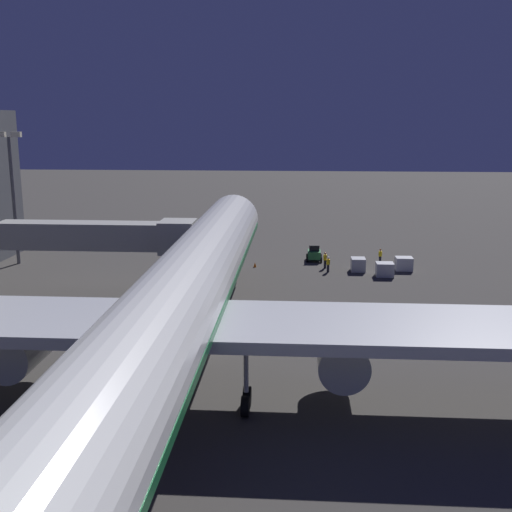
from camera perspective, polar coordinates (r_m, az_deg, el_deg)
The scene contains 13 objects.
ground_plane at distance 47.52m, azimuth -4.94°, elevation -8.10°, with size 320.00×320.00×0.00m, color #383533.
airliner_at_gate at distance 37.89m, azimuth -7.02°, elevation -4.43°, with size 54.10×69.17×20.26m.
jet_bridge at distance 60.34m, azimuth -12.87°, elevation 1.76°, with size 18.75×3.40×7.34m.
apron_floodlight_mast at distance 77.13m, azimuth -21.21°, elevation 5.86°, with size 2.90×0.50×15.13m.
baggage_tug_lead at distance 74.88m, azimuth 5.30°, elevation 0.13°, with size 1.86×2.26×1.95m.
baggage_container_near_belt at distance 70.60m, azimuth 9.25°, elevation -0.77°, with size 1.53×1.77×1.46m, color #B7BABF.
baggage_container_mid_row at distance 68.78m, azimuth 11.59°, elevation -1.20°, with size 1.85×1.64×1.47m, color #B7BABF.
baggage_container_far_row at distance 72.00m, azimuth 13.26°, elevation -0.68°, with size 1.86×1.59×1.46m, color #B7BABF.
ground_crew_by_belt_loader at distance 74.45m, azimuth 11.20°, elevation 0.04°, with size 0.40×0.40×1.78m.
ground_crew_marshaller_fwd at distance 71.35m, azimuth 6.29°, elevation -0.31°, with size 0.40×0.40×1.83m.
ground_crew_by_tug at distance 69.58m, azimuth 6.56°, elevation -0.70°, with size 0.40×0.40×1.72m.
traffic_cone_nose_port at distance 71.56m, azimuth -0.10°, elevation -0.80°, with size 0.36×0.36×0.55m, color orange.
traffic_cone_nose_starboard at distance 71.99m, azimuth -3.59°, elevation -0.74°, with size 0.36×0.36×0.55m, color orange.
Camera 1 is at (-7.05, 43.97, 16.59)m, focal length 44.09 mm.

